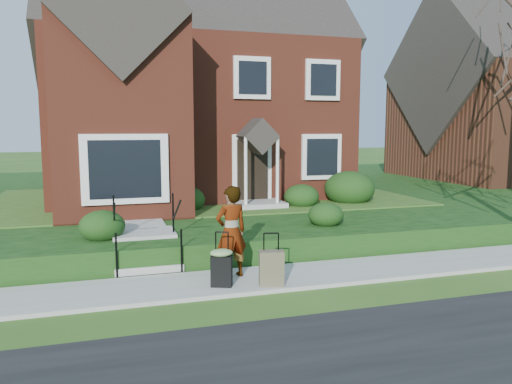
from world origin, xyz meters
name	(u,v)px	position (x,y,z in m)	size (l,w,h in m)	color
ground	(279,279)	(0.00, 0.00, 0.00)	(120.00, 120.00, 0.00)	#2D5119
sidewalk	(279,277)	(0.00, 0.00, 0.04)	(60.00, 1.60, 0.08)	#9E9B93
terrace	(282,192)	(4.00, 10.90, 0.30)	(44.00, 20.00, 0.60)	black
walkway	(136,214)	(-2.50, 5.00, 0.63)	(1.20, 6.00, 0.06)	#9E9B93
main_house	(188,68)	(-0.21, 9.61, 5.26)	(10.40, 10.20, 9.40)	maroon
neighbour_house	(511,83)	(16.00, 11.00, 5.25)	(9.40, 8.00, 9.20)	brown
front_steps	(146,245)	(-2.50, 1.84, 0.47)	(1.40, 2.02, 1.50)	#9E9B93
foundation_shrubs	(263,194)	(1.23, 4.94, 1.07)	(9.80, 4.66, 1.16)	#15340F
woman	(231,232)	(-0.95, 0.21, 1.00)	(0.67, 0.44, 1.84)	#999999
suitcase_black	(222,265)	(-1.27, -0.32, 0.48)	(0.53, 0.49, 1.04)	black
suitcase_olive	(271,268)	(-0.36, -0.54, 0.42)	(0.51, 0.36, 1.01)	brown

